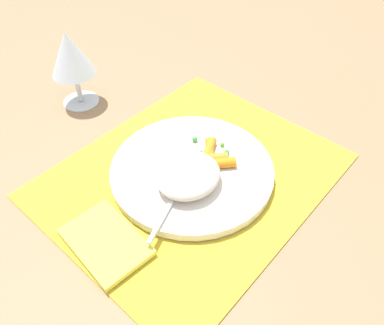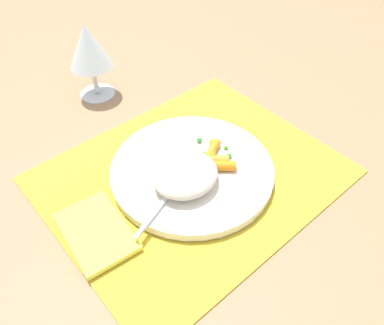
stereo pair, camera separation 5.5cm
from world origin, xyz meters
name	(u,v)px [view 2 (the right image)]	position (x,y,z in m)	size (l,w,h in m)	color
ground_plane	(192,176)	(0.00, 0.00, 0.00)	(2.40, 2.40, 0.00)	#997551
placemat	(192,174)	(0.00, 0.00, 0.00)	(0.45, 0.37, 0.01)	gold
plate	(192,170)	(0.00, 0.00, 0.01)	(0.26, 0.26, 0.01)	silver
rice_mound	(185,175)	(-0.03, -0.02, 0.04)	(0.10, 0.09, 0.04)	beige
carrot_portion	(214,159)	(0.03, -0.02, 0.03)	(0.07, 0.08, 0.02)	orange
pea_scatter	(208,161)	(0.03, -0.01, 0.02)	(0.09, 0.09, 0.01)	green
fork	(181,180)	(-0.03, -0.01, 0.02)	(0.19, 0.08, 0.01)	silver
wine_glass	(88,48)	(0.01, 0.30, 0.10)	(0.08, 0.08, 0.15)	silver
napkin	(97,234)	(-0.18, 0.00, 0.01)	(0.08, 0.12, 0.01)	#EAE54C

